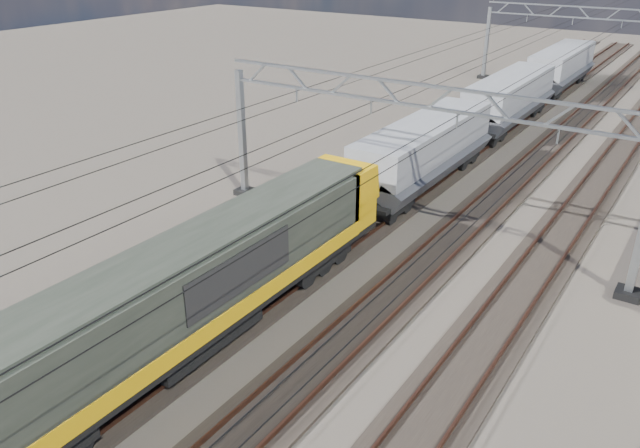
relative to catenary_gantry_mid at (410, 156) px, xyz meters
The scene contains 12 objects.
ground 5.59m from the catenary_gantry_mid, 90.00° to the right, with size 160.00×160.00×0.00m, color black.
track_outer_west 8.17m from the catenary_gantry_mid, 146.31° to the right, with size 2.60×140.00×0.30m.
track_loco 5.89m from the catenary_gantry_mid, 116.57° to the right, with size 2.60×140.00×0.30m.
track_inner_east 5.89m from the catenary_gantry_mid, 63.43° to the right, with size 2.60×140.00×0.30m.
track_outer_east 8.17m from the catenary_gantry_mid, 33.69° to the right, with size 2.60×140.00×0.30m.
catenary_gantry_mid is the anchor object (origin of this frame).
catenary_gantry_far 36.00m from the catenary_gantry_mid, 90.00° to the left, with size 19.90×0.90×7.11m.
overhead_wires 4.40m from the catenary_gantry_mid, 90.00° to the left, with size 12.03×140.00×0.53m.
locomotive 11.88m from the catenary_gantry_mid, 99.78° to the right, with size 2.76×21.10×3.62m.
hopper_wagon_lead 6.63m from the catenary_gantry_mid, 108.16° to the left, with size 3.38×13.00×3.25m.
hopper_wagon_mid 20.46m from the catenary_gantry_mid, 95.63° to the left, with size 3.38×13.00×3.25m.
hopper_wagon_third 34.60m from the catenary_gantry_mid, 93.32° to the left, with size 3.38×13.00×3.25m.
Camera 1 is at (11.01, -19.66, 12.61)m, focal length 35.00 mm.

